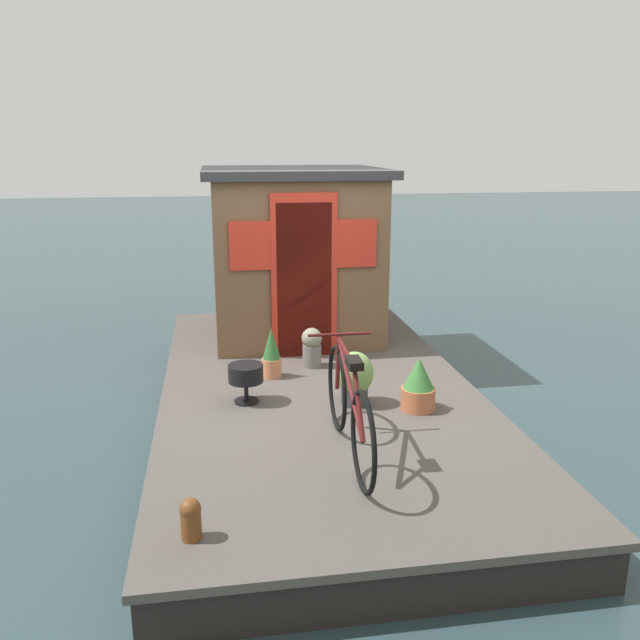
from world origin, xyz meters
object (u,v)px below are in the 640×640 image
(houseboat_cabin, at_px, (293,252))
(potted_plant_lavender, at_px, (312,347))
(bicycle, at_px, (349,408))
(charcoal_grill, at_px, (246,375))
(potted_plant_sage, at_px, (355,377))
(potted_plant_ivy, at_px, (418,385))
(potted_plant_rosemary, at_px, (272,354))
(mooring_bollard, at_px, (191,518))

(houseboat_cabin, distance_m, potted_plant_lavender, 1.58)
(bicycle, xyz_separation_m, charcoal_grill, (1.20, 0.71, -0.13))
(potted_plant_sage, bearing_deg, houseboat_cabin, 5.91)
(potted_plant_ivy, bearing_deg, potted_plant_sage, 68.23)
(houseboat_cabin, distance_m, potted_plant_sage, 2.58)
(bicycle, bearing_deg, potted_plant_ivy, -45.19)
(houseboat_cabin, xyz_separation_m, potted_plant_rosemary, (-1.62, 0.42, -0.77))
(charcoal_grill, xyz_separation_m, mooring_bollard, (-2.11, 0.44, -0.12))
(potted_plant_ivy, relative_size, potted_plant_rosemary, 0.91)
(potted_plant_sage, bearing_deg, charcoal_grill, 78.50)
(potted_plant_ivy, relative_size, charcoal_grill, 1.33)
(bicycle, xyz_separation_m, potted_plant_rosemary, (1.84, 0.42, -0.14))
(bicycle, bearing_deg, houseboat_cabin, -0.13)
(potted_plant_lavender, bearing_deg, potted_plant_rosemary, 119.77)
(potted_plant_lavender, relative_size, charcoal_grill, 1.17)
(bicycle, relative_size, mooring_bollard, 6.50)
(potted_plant_ivy, bearing_deg, potted_plant_lavender, 30.20)
(houseboat_cabin, distance_m, bicycle, 3.52)
(houseboat_cabin, distance_m, potted_plant_ivy, 2.89)
(potted_plant_rosemary, xyz_separation_m, charcoal_grill, (-0.64, 0.29, 0.01))
(houseboat_cabin, relative_size, potted_plant_sage, 4.35)
(potted_plant_ivy, xyz_separation_m, charcoal_grill, (0.41, 1.50, 0.04))
(houseboat_cabin, distance_m, charcoal_grill, 2.49)
(bicycle, relative_size, potted_plant_ivy, 3.60)
(charcoal_grill, bearing_deg, potted_plant_rosemary, -24.48)
(charcoal_grill, bearing_deg, mooring_bollard, 168.29)
(bicycle, relative_size, potted_plant_lavender, 4.08)
(potted_plant_ivy, xyz_separation_m, potted_plant_rosemary, (1.05, 1.21, 0.02))
(potted_plant_ivy, height_order, potted_plant_sage, potted_plant_sage)
(bicycle, distance_m, mooring_bollard, 1.48)
(potted_plant_ivy, relative_size, mooring_bollard, 1.81)
(potted_plant_sage, relative_size, mooring_bollard, 1.86)
(potted_plant_lavender, distance_m, potted_plant_sage, 1.12)
(potted_plant_lavender, bearing_deg, potted_plant_sage, -168.21)
(potted_plant_lavender, height_order, mooring_bollard, potted_plant_lavender)
(mooring_bollard, bearing_deg, charcoal_grill, -11.71)
(potted_plant_rosemary, distance_m, potted_plant_sage, 1.08)
(potted_plant_ivy, height_order, charcoal_grill, potted_plant_ivy)
(potted_plant_rosemary, height_order, charcoal_grill, potted_plant_rosemary)
(mooring_bollard, bearing_deg, potted_plant_ivy, -48.73)
(houseboat_cabin, distance_m, mooring_bollard, 4.60)
(houseboat_cabin, height_order, potted_plant_ivy, houseboat_cabin)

